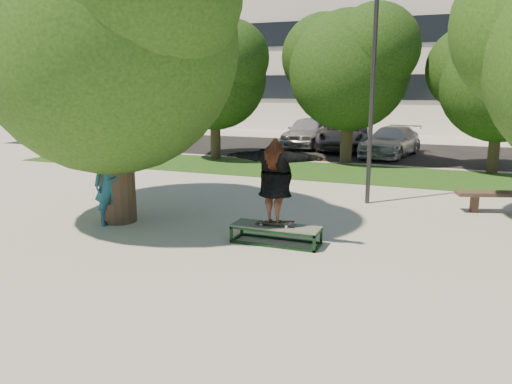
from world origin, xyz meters
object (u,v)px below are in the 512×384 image
at_px(lamppost, 373,86).
at_px(car_grey, 343,135).
at_px(bystander, 110,184).
at_px(car_silver_b, 391,142).
at_px(tree_left, 107,27).
at_px(car_dark, 352,136).
at_px(grind_box, 276,235).
at_px(car_silver_a, 308,132).

bearing_deg(lamppost, car_grey, 104.88).
bearing_deg(bystander, car_silver_b, 30.70).
bearing_deg(tree_left, car_dark, 80.03).
distance_m(tree_left, bystander, 3.49).
xyz_separation_m(tree_left, car_grey, (2.29, 15.19, -3.71)).
relative_size(tree_left, grind_box, 3.95).
height_order(grind_box, car_dark, car_dark).
relative_size(tree_left, car_silver_b, 1.59).
bearing_deg(car_grey, car_dark, 19.02).
bearing_deg(grind_box, tree_left, 175.04).
bearing_deg(tree_left, bystander, -72.43).
height_order(bystander, car_grey, bystander).
relative_size(grind_box, car_grey, 0.35).
distance_m(car_dark, car_grey, 0.47).
height_order(grind_box, car_silver_a, car_silver_a).
xyz_separation_m(tree_left, bystander, (0.13, -0.41, -3.46)).
bearing_deg(car_silver_b, tree_left, -98.24).
height_order(tree_left, car_dark, tree_left).
xyz_separation_m(car_dark, car_grey, (-0.41, -0.21, 0.07)).
bearing_deg(car_dark, bystander, -110.47).
relative_size(car_silver_a, car_grey, 0.90).
bearing_deg(car_silver_b, car_grey, 157.81).
xyz_separation_m(bystander, car_grey, (2.16, 15.60, -0.24)).
height_order(lamppost, car_grey, lamppost).
bearing_deg(bystander, car_silver_a, 48.08).
height_order(grind_box, bystander, bystander).
height_order(car_silver_a, car_grey, car_silver_a).
bearing_deg(car_silver_b, car_silver_a, 168.12).
height_order(bystander, car_silver_b, bystander).
bearing_deg(car_silver_a, car_grey, -4.39).
relative_size(tree_left, car_dark, 1.81).
relative_size(tree_left, bystander, 3.71).
xyz_separation_m(grind_box, bystander, (-3.99, -0.05, 0.77)).
xyz_separation_m(car_silver_a, car_grey, (1.86, -0.21, -0.07)).
distance_m(lamppost, car_grey, 11.93).
bearing_deg(lamppost, bystander, -140.10).
height_order(lamppost, car_silver_b, lamppost).
bearing_deg(bystander, grind_box, -40.06).
relative_size(grind_box, car_dark, 0.46).
height_order(bystander, car_silver_a, bystander).
distance_m(bystander, car_silver_a, 15.82).
distance_m(tree_left, car_grey, 15.81).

